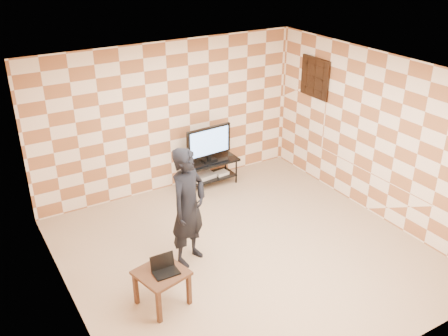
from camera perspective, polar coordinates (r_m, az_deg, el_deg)
The scene contains 14 objects.
floor at distance 7.58m, azimuth 2.35°, elevation -9.57°, with size 5.00×5.00×0.00m, color tan.
wall_back at distance 8.91m, azimuth -6.29°, elevation 5.74°, with size 5.00×0.02×2.70m, color #FAE3C5.
wall_front at distance 5.28m, azimuth 17.79°, elevation -10.69°, with size 5.00×0.02×2.70m, color #FAE3C5.
wall_left at distance 6.04m, azimuth -17.83°, elevation -5.71°, with size 0.02×5.00×2.70m, color #FAE3C5.
wall_right at distance 8.41m, azimuth 17.01°, elevation 3.49°, with size 0.02×5.00×2.70m, color #FAE3C5.
ceiling at distance 6.40m, azimuth 2.79°, elevation 10.54°, with size 5.00×5.00×0.02m, color white.
wall_art at distance 9.24m, azimuth 10.36°, elevation 10.13°, with size 0.04×0.72×0.72m.
tv_stand at distance 9.27m, azimuth -1.70°, elevation 0.12°, with size 1.08×0.48×0.50m.
tv at distance 9.06m, azimuth -1.74°, elevation 2.94°, with size 0.90×0.19×0.66m.
dvd_player at distance 9.30m, azimuth -2.53°, elevation -0.90°, with size 0.45×0.32×0.07m, color #B8B8BA.
game_console at distance 9.41m, azimuth -0.27°, elevation -0.58°, with size 0.24×0.17×0.05m, color silver.
side_table at distance 6.47m, azimuth -7.14°, elevation -12.31°, with size 0.69×0.69×0.50m.
laptop at distance 6.39m, azimuth -6.82°, elevation -11.29°, with size 0.32×0.26×0.21m.
person at distance 6.96m, azimuth -4.10°, elevation -4.48°, with size 0.64×0.42×1.76m, color black.
Camera 1 is at (-3.42, -5.15, 4.38)m, focal length 40.00 mm.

